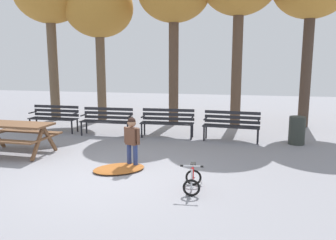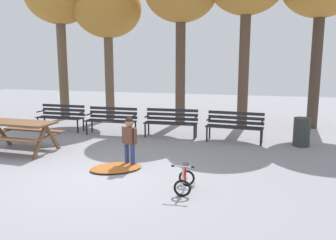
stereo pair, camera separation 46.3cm
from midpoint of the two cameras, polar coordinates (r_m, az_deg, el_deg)
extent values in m
plane|color=gray|center=(6.82, -12.97, -9.68)|extent=(36.00, 36.00, 0.00)
cube|color=brown|center=(9.13, -25.99, -0.69)|extent=(1.82, 0.80, 0.05)
cube|color=brown|center=(8.78, -28.12, -3.18)|extent=(1.80, 0.28, 0.04)
cube|color=brown|center=(9.60, -23.79, -1.82)|extent=(1.80, 0.28, 0.04)
cube|color=brown|center=(8.53, -22.81, -3.76)|extent=(0.07, 0.57, 0.76)
cube|color=brown|center=(8.93, -20.92, -3.06)|extent=(0.07, 0.57, 0.76)
cube|color=brown|center=(8.72, -21.87, -3.00)|extent=(0.10, 1.10, 0.04)
cube|color=#232328|center=(11.71, -19.62, 0.35)|extent=(1.60, 0.08, 0.03)
cube|color=#232328|center=(11.61, -19.94, 0.25)|extent=(1.60, 0.08, 0.03)
cube|color=#232328|center=(11.51, -20.26, 0.16)|extent=(1.60, 0.08, 0.03)
cube|color=#232328|center=(11.41, -20.59, 0.06)|extent=(1.60, 0.08, 0.03)
cube|color=#232328|center=(11.73, -19.54, 0.86)|extent=(1.60, 0.06, 0.09)
cube|color=#232328|center=(11.71, -19.58, 1.51)|extent=(1.60, 0.06, 0.09)
cube|color=#232328|center=(11.69, -19.62, 2.15)|extent=(1.60, 0.06, 0.09)
cylinder|color=black|center=(11.07, -17.22, -1.19)|extent=(0.05, 0.05, 0.44)
cylinder|color=black|center=(11.38, -16.32, -0.86)|extent=(0.05, 0.05, 0.44)
cube|color=black|center=(11.16, -16.86, 0.99)|extent=(0.04, 0.40, 0.03)
cylinder|color=black|center=(11.89, -23.49, -0.83)|extent=(0.05, 0.05, 0.44)
cylinder|color=black|center=(12.18, -22.49, -0.54)|extent=(0.05, 0.05, 0.44)
cube|color=black|center=(11.97, -23.11, 1.20)|extent=(0.04, 0.40, 0.03)
cube|color=#232328|center=(10.70, -11.38, -0.12)|extent=(1.60, 0.10, 0.03)
cube|color=#232328|center=(10.59, -11.63, -0.23)|extent=(1.60, 0.10, 0.03)
cube|color=#232328|center=(10.48, -11.89, -0.34)|extent=(1.60, 0.10, 0.03)
cube|color=#232328|center=(10.37, -12.15, -0.45)|extent=(1.60, 0.10, 0.03)
cube|color=#232328|center=(10.72, -11.32, 0.45)|extent=(1.60, 0.07, 0.09)
cube|color=#232328|center=(10.70, -11.34, 1.15)|extent=(1.60, 0.07, 0.09)
cube|color=#232328|center=(10.68, -11.37, 1.86)|extent=(1.60, 0.07, 0.09)
cylinder|color=black|center=(10.16, -8.18, -1.81)|extent=(0.05, 0.05, 0.44)
cylinder|color=black|center=(10.49, -7.52, -1.42)|extent=(0.05, 0.05, 0.44)
cube|color=black|center=(10.25, -7.90, 0.58)|extent=(0.05, 0.40, 0.03)
cylinder|color=black|center=(10.75, -15.73, -1.44)|extent=(0.05, 0.05, 0.44)
cylinder|color=black|center=(11.07, -14.89, -1.09)|extent=(0.05, 0.05, 0.44)
cube|color=black|center=(10.84, -15.40, 0.82)|extent=(0.05, 0.40, 0.03)
cube|color=#232328|center=(10.23, -1.28, -0.37)|extent=(1.60, 0.14, 0.03)
cube|color=#232328|center=(10.11, -1.42, -0.49)|extent=(1.60, 0.14, 0.03)
cube|color=#232328|center=(10.00, -1.55, -0.61)|extent=(1.60, 0.14, 0.03)
cube|color=#232328|center=(9.88, -1.69, -0.74)|extent=(1.60, 0.14, 0.03)
cube|color=#232328|center=(10.25, -1.24, 0.21)|extent=(1.60, 0.11, 0.09)
cube|color=#232328|center=(10.23, -1.25, 0.95)|extent=(1.60, 0.11, 0.09)
cube|color=#232328|center=(10.21, -1.25, 1.69)|extent=(1.60, 0.11, 0.09)
cylinder|color=black|center=(9.82, 2.63, -2.12)|extent=(0.05, 0.05, 0.44)
cylinder|color=black|center=(10.17, 2.89, -1.70)|extent=(0.05, 0.05, 0.44)
cube|color=black|center=(9.92, 2.78, 0.36)|extent=(0.06, 0.40, 0.03)
cylinder|color=black|center=(10.12, -5.83, -1.80)|extent=(0.05, 0.05, 0.44)
cylinder|color=black|center=(10.46, -5.29, -1.41)|extent=(0.05, 0.05, 0.44)
cube|color=black|center=(10.22, -5.59, 0.59)|extent=(0.06, 0.40, 0.03)
cube|color=#232328|center=(9.85, 9.48, -0.90)|extent=(1.60, 0.18, 0.03)
cube|color=#232328|center=(9.73, 9.40, -1.02)|extent=(1.60, 0.18, 0.03)
cube|color=#232328|center=(9.62, 9.31, -1.15)|extent=(1.60, 0.18, 0.03)
cube|color=#232328|center=(9.50, 9.21, -1.29)|extent=(1.60, 0.18, 0.03)
cube|color=#232328|center=(9.87, 9.53, -0.29)|extent=(1.60, 0.15, 0.09)
cube|color=#232328|center=(9.85, 9.55, 0.48)|extent=(1.60, 0.15, 0.09)
cube|color=#232328|center=(9.83, 9.57, 1.24)|extent=(1.60, 0.15, 0.09)
cylinder|color=black|center=(9.50, 13.69, -2.79)|extent=(0.05, 0.05, 0.44)
cylinder|color=black|center=(9.85, 13.79, -2.35)|extent=(0.05, 0.05, 0.44)
cube|color=black|center=(9.60, 13.84, -0.23)|extent=(0.07, 0.40, 0.03)
cylinder|color=black|center=(9.68, 4.79, -2.31)|extent=(0.05, 0.05, 0.44)
cylinder|color=black|center=(10.03, 5.20, -1.90)|extent=(0.05, 0.05, 0.44)
cube|color=black|center=(9.78, 5.03, 0.19)|extent=(0.07, 0.40, 0.03)
cylinder|color=navy|center=(7.29, -7.40, -6.16)|extent=(0.10, 0.10, 0.50)
cube|color=black|center=(7.35, -7.36, -7.80)|extent=(0.14, 0.18, 0.06)
cylinder|color=navy|center=(7.40, -8.43, -5.94)|extent=(0.10, 0.10, 0.50)
cube|color=black|center=(7.46, -8.39, -7.57)|extent=(0.14, 0.18, 0.06)
cube|color=brown|center=(7.24, -8.00, -2.74)|extent=(0.30, 0.23, 0.37)
sphere|color=#996B4C|center=(7.18, -8.05, -0.48)|extent=(0.18, 0.18, 0.18)
sphere|color=black|center=(7.18, -8.06, -0.26)|extent=(0.18, 0.18, 0.18)
cylinder|color=brown|center=(7.13, -6.96, -2.82)|extent=(0.07, 0.07, 0.35)
cylinder|color=brown|center=(7.35, -9.01, -2.50)|extent=(0.07, 0.07, 0.35)
torus|color=black|center=(5.76, 1.67, -11.50)|extent=(0.30, 0.06, 0.30)
cylinder|color=silver|center=(5.76, 1.67, -11.50)|extent=(0.05, 0.04, 0.04)
torus|color=black|center=(6.25, 2.22, -9.78)|extent=(0.30, 0.06, 0.30)
cylinder|color=silver|center=(6.25, 2.22, -9.78)|extent=(0.05, 0.04, 0.04)
torus|color=white|center=(6.27, 3.23, -10.64)|extent=(0.11, 0.03, 0.11)
torus|color=white|center=(6.29, 1.20, -10.56)|extent=(0.11, 0.03, 0.11)
cylinder|color=red|center=(5.87, 1.88, -9.32)|extent=(0.06, 0.31, 0.32)
cylinder|color=red|center=(6.03, 2.05, -9.01)|extent=(0.04, 0.08, 0.27)
cylinder|color=red|center=(6.15, 2.12, -10.00)|extent=(0.04, 0.20, 0.05)
cylinder|color=silver|center=(5.73, 1.70, -9.94)|extent=(0.04, 0.07, 0.32)
cylinder|color=red|center=(5.86, 1.91, -8.33)|extent=(0.06, 0.32, 0.05)
cube|color=black|center=(6.00, 2.07, -7.59)|extent=(0.10, 0.18, 0.04)
cylinder|color=silver|center=(5.68, 1.73, -7.87)|extent=(0.34, 0.05, 0.02)
cylinder|color=black|center=(5.66, 3.46, -7.94)|extent=(0.05, 0.04, 0.04)
cylinder|color=black|center=(5.70, 0.02, -7.80)|extent=(0.05, 0.04, 0.04)
ellipsoid|color=#9E5623|center=(7.23, -10.19, -8.16)|extent=(1.33, 1.26, 0.07)
cylinder|color=#2D332D|center=(9.82, 19.86, -1.69)|extent=(0.44, 0.44, 0.78)
cylinder|color=brown|center=(13.91, -19.85, 7.99)|extent=(0.36, 0.36, 3.89)
cylinder|color=brown|center=(13.49, -12.30, 7.20)|extent=(0.35, 0.35, 3.38)
ellipsoid|color=#B27A2D|center=(13.63, -12.71, 18.14)|extent=(2.60, 2.60, 2.20)
cylinder|color=brown|center=(12.38, -0.12, 8.28)|extent=(0.36, 0.36, 3.84)
cylinder|color=brown|center=(12.12, 10.53, 8.52)|extent=(0.36, 0.36, 4.02)
cylinder|color=#423328|center=(12.55, 21.49, 7.75)|extent=(0.36, 0.36, 3.89)
camera|label=1|loc=(0.23, -91.62, -0.28)|focal=35.77mm
camera|label=2|loc=(0.23, 88.38, 0.28)|focal=35.77mm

